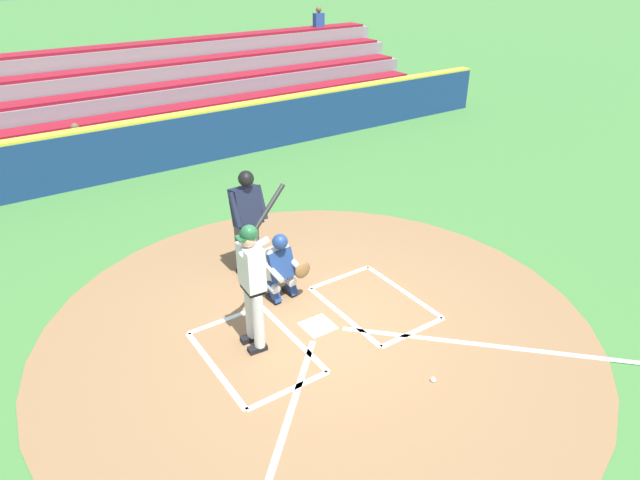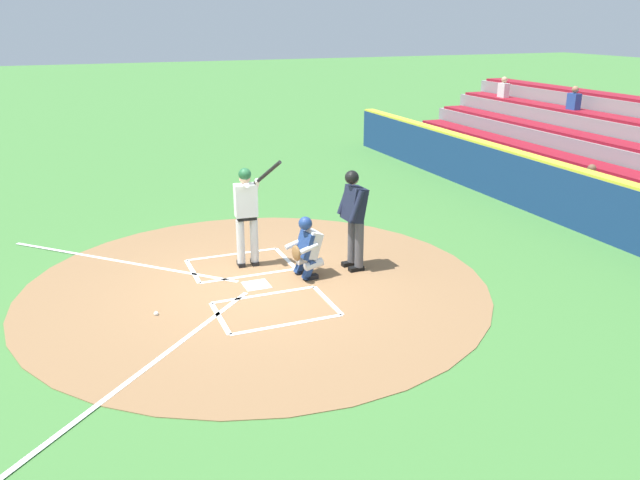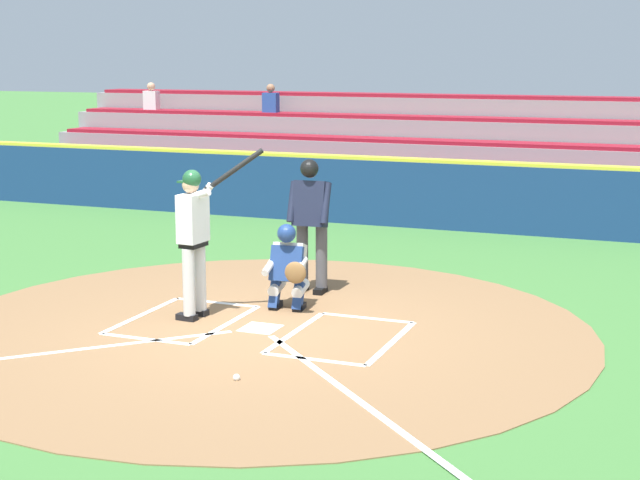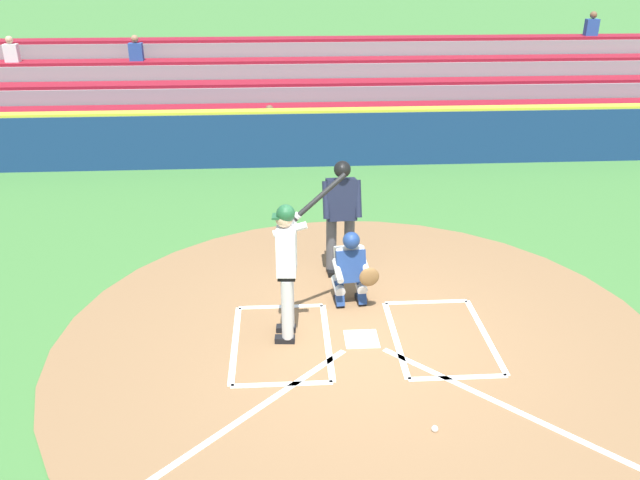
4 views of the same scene
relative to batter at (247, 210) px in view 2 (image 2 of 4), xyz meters
name	(u,v)px [view 2 (image 2 of 4)]	position (x,y,z in m)	size (l,w,h in m)	color
ground_plane	(256,286)	(-0.94, 0.14, -1.10)	(120.00, 120.00, 0.00)	#427A38
dirt_circle	(256,285)	(-0.94, 0.14, -1.09)	(8.00, 8.00, 0.01)	olive
home_plate_and_chalk	(206,293)	(-0.94, 1.02, -1.08)	(7.93, 4.91, 0.01)	white
batter	(247,210)	(0.00, 0.00, 0.00)	(0.97, 0.66, 2.13)	silver
catcher	(307,246)	(-0.90, -0.82, -0.51)	(0.63, 0.62, 1.13)	black
plate_umpire	(354,213)	(-0.84, -1.76, -0.02)	(0.59, 0.43, 1.86)	#4C4C51
baseball	(156,314)	(-1.51, 1.93, -1.06)	(0.07, 0.07, 0.07)	white
backstop_wall	(597,205)	(-0.94, -7.36, -0.45)	(22.00, 0.36, 1.31)	navy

